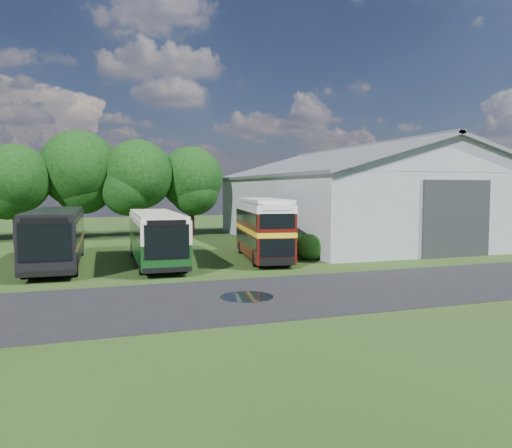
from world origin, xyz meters
name	(u,v)px	position (x,y,z in m)	size (l,w,h in m)	color
ground	(257,282)	(0.00, 0.00, 0.00)	(120.00, 120.00, 0.00)	#223812
asphalt_road	(344,290)	(3.00, -3.00, 0.00)	(60.00, 8.00, 0.02)	black
puddle	(247,297)	(-1.50, -3.00, 0.00)	(2.20, 2.20, 0.01)	black
storage_shed	(359,192)	(15.00, 15.98, 4.17)	(18.80, 24.80, 8.15)	gray
tree_left_b	(15,179)	(-13.00, 23.50, 5.25)	(5.78, 5.78, 8.16)	black
tree_mid	(79,169)	(-8.00, 24.80, 6.18)	(6.80, 6.80, 9.60)	black
tree_right_a	(138,175)	(-3.00, 23.80, 5.69)	(6.26, 6.26, 8.83)	black
tree_right_b	(191,178)	(2.00, 24.60, 5.44)	(5.98, 5.98, 8.45)	black
shrub_front	(310,260)	(5.60, 6.00, 0.00)	(1.70, 1.70, 1.70)	#194714
shrub_mid	(297,256)	(5.60, 8.00, 0.00)	(1.60, 1.60, 1.60)	#194714
bus_green_single	(156,236)	(-3.68, 7.65, 1.61)	(2.98, 11.08, 3.03)	black
bus_maroon_double	(263,229)	(2.90, 7.21, 1.90)	(3.70, 9.11, 3.81)	black
bus_dark_single	(56,236)	(-9.24, 8.60, 1.71)	(3.09, 11.76, 3.22)	black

